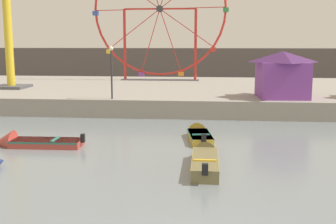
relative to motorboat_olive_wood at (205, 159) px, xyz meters
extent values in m
cube|color=gray|center=(-0.29, 21.11, 0.36)|extent=(110.00, 20.24, 1.30)
cube|color=#564C47|center=(-0.29, 45.55, 1.91)|extent=(140.00, 3.00, 4.40)
cube|color=olive|center=(0.01, -0.71, -0.02)|extent=(1.12, 3.78, 0.53)
cube|color=gold|center=(0.01, -0.71, 0.20)|extent=(1.14, 3.74, 0.08)
cone|color=olive|center=(-0.01, 1.67, -0.02)|extent=(1.04, 1.05, 1.03)
cube|color=black|center=(0.02, -2.70, 0.35)|extent=(0.24, 0.20, 0.44)
cube|color=gold|center=(0.01, -1.18, 0.27)|extent=(0.92, 0.17, 0.06)
cube|color=gold|center=(-0.33, 4.63, -0.09)|extent=(1.53, 3.05, 0.40)
cube|color=#237566|center=(-0.33, 4.63, 0.08)|extent=(1.54, 3.02, 0.08)
cone|color=gold|center=(-0.59, 6.45, -0.09)|extent=(1.17, 0.95, 1.06)
cube|color=black|center=(-0.10, 3.09, 0.23)|extent=(0.27, 0.23, 0.44)
cube|color=#237566|center=(-0.28, 4.27, 0.15)|extent=(0.97, 0.29, 0.06)
cube|color=#B24238|center=(-8.20, 2.60, -0.10)|extent=(3.64, 1.45, 0.36)
cube|color=#237566|center=(-8.20, 2.60, 0.04)|extent=(3.60, 1.46, 0.08)
cone|color=#B24238|center=(-10.48, 2.54, -0.10)|extent=(1.02, 1.31, 1.28)
cube|color=black|center=(-6.30, 2.65, 0.19)|extent=(0.21, 0.25, 0.44)
cube|color=#237566|center=(-7.75, 2.61, 0.11)|extent=(0.19, 1.15, 0.06)
torus|color=red|center=(-5.11, 26.88, 8.43)|extent=(13.87, 0.24, 13.87)
cylinder|color=#38383D|center=(-5.11, 26.88, 8.43)|extent=(0.70, 0.50, 0.70)
cylinder|color=red|center=(-8.52, 26.88, 8.36)|extent=(6.82, 0.08, 0.22)
cube|color=#3356B7|center=(-11.93, 26.88, 8.02)|extent=(0.56, 0.48, 0.44)
cylinder|color=red|center=(-7.83, 26.88, 6.37)|extent=(5.48, 0.08, 4.18)
cube|color=yellow|center=(-10.55, 26.88, 4.04)|extent=(0.56, 0.48, 0.44)
cylinder|color=red|center=(-6.10, 26.88, 5.17)|extent=(2.05, 0.08, 6.55)
cube|color=purple|center=(-7.09, 26.88, 1.63)|extent=(0.56, 0.48, 0.44)
cylinder|color=red|center=(-3.99, 26.88, 5.21)|extent=(2.31, 0.08, 6.47)
cube|color=orange|center=(-2.88, 26.88, 1.71)|extent=(0.56, 0.48, 0.44)
cylinder|color=red|center=(-2.31, 26.88, 6.48)|extent=(5.64, 0.08, 3.96)
cube|color=red|center=(0.48, 26.88, 4.26)|extent=(0.56, 0.48, 0.44)
cylinder|color=red|center=(-1.70, 26.88, 8.50)|extent=(6.82, 0.08, 0.22)
cube|color=#33934C|center=(1.70, 26.88, 8.29)|extent=(0.56, 0.48, 0.44)
cylinder|color=red|center=(-8.86, 26.88, 4.72)|extent=(0.28, 0.28, 7.42)
cylinder|color=red|center=(-1.36, 26.88, 4.72)|extent=(0.28, 0.28, 7.42)
cylinder|color=red|center=(-5.11, 26.88, 8.43)|extent=(7.50, 0.18, 0.18)
cube|color=#4C4C51|center=(-5.11, 26.88, 1.05)|extent=(8.30, 1.20, 0.08)
cylinder|color=gold|center=(-17.30, 17.83, 8.36)|extent=(0.70, 0.70, 14.70)
cube|color=#4C4C51|center=(-17.30, 17.83, 1.13)|extent=(2.80, 2.80, 0.24)
cube|color=purple|center=(5.43, 13.55, 2.32)|extent=(3.59, 3.63, 2.61)
pyramid|color=#462156|center=(5.43, 13.55, 4.00)|extent=(3.95, 3.99, 0.80)
cylinder|color=#2D2D33|center=(-6.80, 11.62, 2.74)|extent=(0.12, 0.12, 3.45)
sphere|color=#F2EACC|center=(-6.80, 11.62, 4.61)|extent=(0.32, 0.32, 0.32)
camera|label=1|loc=(0.13, -18.19, 5.09)|focal=45.59mm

